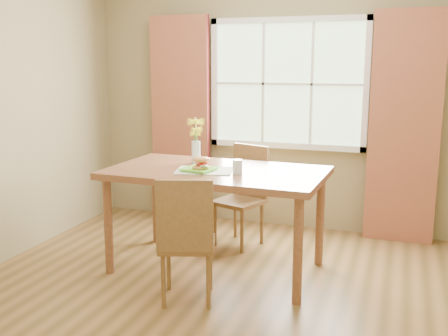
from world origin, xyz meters
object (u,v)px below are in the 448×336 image
dining_table (216,180)px  chair_far (244,190)px  water_glass (237,167)px  flower_vase (196,136)px  chair_near (186,235)px  croissant_sandwich (201,163)px

dining_table → chair_far: size_ratio=1.89×
dining_table → water_glass: 0.29m
water_glass → flower_vase: (-0.48, 0.33, 0.18)m
chair_near → chair_far: size_ratio=1.00×
chair_far → croissant_sandwich: 0.93m
chair_far → chair_near: bearing=-70.5°
chair_near → croissant_sandwich: bearing=82.3°
croissant_sandwich → flower_vase: 0.43m
croissant_sandwich → chair_far: bearing=58.8°
croissant_sandwich → water_glass: bearing=-20.6°
water_glass → chair_near: bearing=-108.5°
flower_vase → chair_near: bearing=-72.5°
chair_far → flower_vase: size_ratio=2.42×
water_glass → chair_far: bearing=103.3°
chair_far → water_glass: (0.19, -0.82, 0.39)m
water_glass → dining_table: bearing=151.8°
chair_far → water_glass: bearing=-57.2°
chair_near → flower_vase: flower_vase is taller
dining_table → water_glass: size_ratio=15.41×
chair_near → flower_vase: bearing=89.2°
croissant_sandwich → dining_table: bearing=35.6°
water_glass → flower_vase: size_ratio=0.30×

